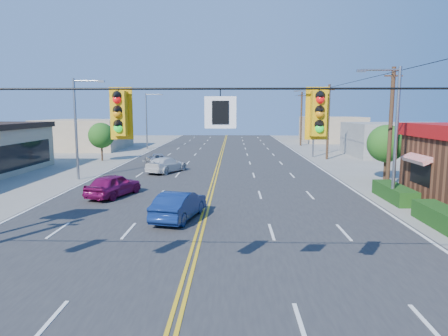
{
  "coord_description": "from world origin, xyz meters",
  "views": [
    {
      "loc": [
        1.51,
        -9.48,
        5.49
      ],
      "look_at": [
        0.97,
        13.38,
        2.2
      ],
      "focal_mm": 32.0,
      "sensor_mm": 36.0,
      "label": 1
    }
  ],
  "objects_px": {
    "car_white": "(166,165)",
    "car_blue": "(179,206)",
    "signal_span": "(165,136)",
    "car_magenta": "(114,186)",
    "car_silver": "(157,160)"
  },
  "relations": [
    {
      "from": "car_white",
      "to": "car_blue",
      "type": "bearing_deg",
      "value": 126.75
    },
    {
      "from": "signal_span",
      "to": "car_white",
      "type": "height_order",
      "value": "signal_span"
    },
    {
      "from": "car_white",
      "to": "car_magenta",
      "type": "bearing_deg",
      "value": 105.44
    },
    {
      "from": "car_blue",
      "to": "car_silver",
      "type": "relative_size",
      "value": 1.05
    },
    {
      "from": "car_blue",
      "to": "signal_span",
      "type": "bearing_deg",
      "value": 109.53
    },
    {
      "from": "signal_span",
      "to": "car_blue",
      "type": "xyz_separation_m",
      "value": [
        -1.09,
        10.09,
        -4.17
      ]
    },
    {
      "from": "car_blue",
      "to": "car_silver",
      "type": "distance_m",
      "value": 20.9
    },
    {
      "from": "signal_span",
      "to": "car_blue",
      "type": "relative_size",
      "value": 5.58
    },
    {
      "from": "car_blue",
      "to": "car_silver",
      "type": "height_order",
      "value": "car_blue"
    },
    {
      "from": "car_magenta",
      "to": "car_white",
      "type": "xyz_separation_m",
      "value": [
        1.69,
        10.15,
        -0.06
      ]
    },
    {
      "from": "signal_span",
      "to": "car_magenta",
      "type": "relative_size",
      "value": 5.62
    },
    {
      "from": "car_white",
      "to": "signal_span",
      "type": "bearing_deg",
      "value": 124.52
    },
    {
      "from": "car_magenta",
      "to": "car_white",
      "type": "distance_m",
      "value": 10.29
    },
    {
      "from": "car_blue",
      "to": "car_white",
      "type": "distance_m",
      "value": 15.74
    },
    {
      "from": "car_blue",
      "to": "car_white",
      "type": "xyz_separation_m",
      "value": [
        -3.23,
        15.4,
        -0.04
      ]
    }
  ]
}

